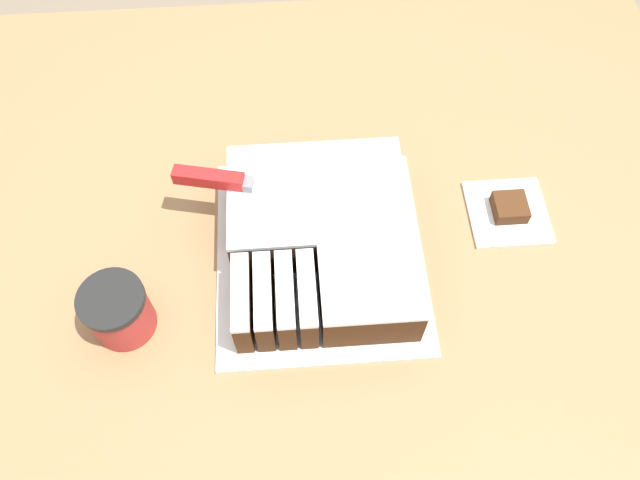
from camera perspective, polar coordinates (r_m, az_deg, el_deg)
ground_plane at (r=1.81m, az=-0.64°, el=-13.85°), size 8.00×8.00×0.00m
countertop at (r=1.39m, az=-0.82°, el=-8.64°), size 1.40×1.10×0.88m
cake_board at (r=0.97m, az=0.00°, el=-1.32°), size 0.32×0.36×0.01m
cake at (r=0.93m, az=0.21°, el=0.25°), size 0.27×0.31×0.08m
knife at (r=0.94m, az=-8.02°, el=5.30°), size 0.33×0.09×0.02m
coffee_cup at (r=0.92m, az=-17.94°, el=-6.20°), size 0.09×0.09×0.09m
paper_napkin at (r=1.05m, az=16.76°, el=2.43°), size 0.13×0.13×0.01m
brownie at (r=1.04m, az=16.97°, el=2.89°), size 0.05×0.05×0.02m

